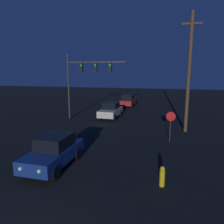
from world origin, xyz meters
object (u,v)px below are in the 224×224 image
object	(u,v)px
car_near	(54,151)
traffic_signal_mast	(84,75)
car_far	(128,101)
car_mid	(111,110)
fire_hydrant	(162,176)
utility_pole	(189,72)
stop_sign	(171,121)

from	to	relation	value
car_near	traffic_signal_mast	bearing A→B (deg)	-75.83
traffic_signal_mast	car_near	bearing A→B (deg)	-77.01
car_far	car_near	bearing A→B (deg)	-88.56
car_mid	fire_hydrant	size ratio (longest dim) A/B	4.49
car_near	car_mid	distance (m)	12.51
car_far	traffic_signal_mast	xyz separation A→B (m)	(-2.99, -9.24, 3.76)
car_near	fire_hydrant	size ratio (longest dim) A/B	4.47
traffic_signal_mast	utility_pole	world-z (taller)	utility_pole
car_mid	utility_pole	bearing A→B (deg)	155.76
car_far	fire_hydrant	bearing A→B (deg)	-73.67
car_near	car_far	distance (m)	20.58
car_mid	utility_pole	world-z (taller)	utility_pole
traffic_signal_mast	car_mid	bearing A→B (deg)	24.97
car_far	stop_sign	xyz separation A→B (m)	(5.63, -14.81, 0.67)
stop_sign	utility_pole	distance (m)	4.78
fire_hydrant	utility_pole	bearing A→B (deg)	79.91
traffic_signal_mast	car_far	bearing A→B (deg)	72.04
car_near	car_far	bearing A→B (deg)	-89.87
stop_sign	car_mid	bearing A→B (deg)	132.23
car_near	car_mid	world-z (taller)	same
car_far	stop_sign	world-z (taller)	stop_sign
utility_pole	fire_hydrant	distance (m)	10.66
car_near	traffic_signal_mast	distance (m)	12.23
stop_sign	fire_hydrant	bearing A→B (deg)	-93.49
stop_sign	utility_pole	bearing A→B (deg)	67.08
car_near	car_mid	size ratio (longest dim) A/B	1.00
car_mid	fire_hydrant	world-z (taller)	car_mid
stop_sign	fire_hydrant	xyz separation A→B (m)	(-0.39, -6.45, -1.05)
car_near	stop_sign	bearing A→B (deg)	-134.94
car_mid	car_far	bearing A→B (deg)	-91.45
car_far	traffic_signal_mast	distance (m)	10.41
fire_hydrant	car_far	bearing A→B (deg)	103.84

